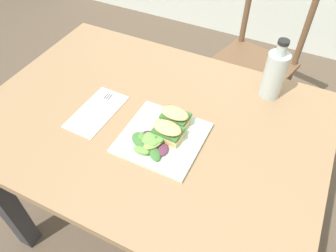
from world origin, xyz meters
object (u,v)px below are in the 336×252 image
object	(u,v)px
sandwich_half_front	(167,131)
bottle_cold_brew	(273,77)
dining_table	(151,145)
chair_wooden_far	(254,63)
plate_lunch	(162,138)
fork_on_napkin	(99,108)
sandwich_half_back	(175,116)

from	to	relation	value
sandwich_half_front	bottle_cold_brew	world-z (taller)	bottle_cold_brew
dining_table	chair_wooden_far	size ratio (longest dim) A/B	1.31
plate_lunch	fork_on_napkin	bearing A→B (deg)	174.07
sandwich_half_front	plate_lunch	bearing A→B (deg)	-162.72
dining_table	chair_wooden_far	bearing A→B (deg)	79.58
plate_lunch	chair_wooden_far	bearing A→B (deg)	84.97
sandwich_half_back	bottle_cold_brew	world-z (taller)	bottle_cold_brew
chair_wooden_far	plate_lunch	distance (m)	0.98
sandwich_half_back	fork_on_napkin	xyz separation A→B (m)	(-0.26, -0.04, -0.03)
sandwich_half_front	sandwich_half_back	xyz separation A→B (m)	(-0.01, 0.07, 0.00)
chair_wooden_far	fork_on_napkin	world-z (taller)	chair_wooden_far
chair_wooden_far	bottle_cold_brew	world-z (taller)	bottle_cold_brew
chair_wooden_far	dining_table	bearing A→B (deg)	-100.42
sandwich_half_back	bottle_cold_brew	xyz separation A→B (m)	(0.23, 0.28, 0.04)
sandwich_half_front	fork_on_napkin	world-z (taller)	sandwich_half_front
bottle_cold_brew	sandwich_half_back	bearing A→B (deg)	-129.72
plate_lunch	fork_on_napkin	world-z (taller)	plate_lunch
chair_wooden_far	sandwich_half_front	bearing A→B (deg)	-94.12
sandwich_half_front	dining_table	bearing A→B (deg)	148.36
chair_wooden_far	sandwich_half_front	xyz separation A→B (m)	(-0.07, -0.93, 0.33)
chair_wooden_far	sandwich_half_back	size ratio (longest dim) A/B	9.12
dining_table	bottle_cold_brew	distance (m)	0.49
dining_table	plate_lunch	world-z (taller)	plate_lunch
dining_table	bottle_cold_brew	bearing A→B (deg)	42.13
sandwich_half_front	fork_on_napkin	xyz separation A→B (m)	(-0.27, 0.02, -0.03)
sandwich_half_back	chair_wooden_far	bearing A→B (deg)	85.15
dining_table	sandwich_half_front	size ratio (longest dim) A/B	11.92
chair_wooden_far	plate_lunch	xyz separation A→B (m)	(-0.08, -0.94, 0.30)
fork_on_napkin	plate_lunch	bearing A→B (deg)	-5.93
chair_wooden_far	sandwich_half_front	size ratio (longest dim) A/B	9.12
plate_lunch	sandwich_half_front	xyz separation A→B (m)	(0.02, 0.00, 0.03)
plate_lunch	sandwich_half_back	xyz separation A→B (m)	(0.01, 0.07, 0.03)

